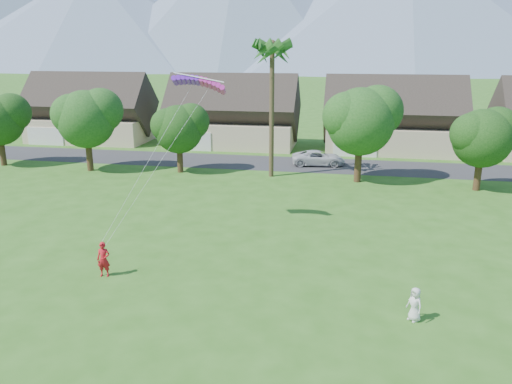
% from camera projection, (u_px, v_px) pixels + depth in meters
% --- Properties ---
extents(ground, '(500.00, 500.00, 0.00)m').
position_uv_depth(ground, '(210.00, 351.00, 20.02)').
color(ground, '#2D6019').
rests_on(ground, ground).
extents(street, '(90.00, 7.00, 0.01)m').
position_uv_depth(street, '(298.00, 164.00, 52.13)').
color(street, '#2D2D30').
rests_on(street, ground).
extents(kite_flyer, '(0.75, 0.54, 1.92)m').
position_uv_depth(kite_flyer, '(104.00, 259.00, 26.32)').
color(kite_flyer, red).
rests_on(kite_flyer, ground).
extents(watcher, '(0.89, 0.91, 1.58)m').
position_uv_depth(watcher, '(415.00, 304.00, 22.04)').
color(watcher, silver).
rests_on(watcher, ground).
extents(parked_car, '(5.71, 3.14, 1.51)m').
position_uv_depth(parked_car, '(318.00, 158.00, 51.55)').
color(parked_car, silver).
rests_on(parked_car, ground).
extents(mountain_ridge, '(540.00, 240.00, 70.00)m').
position_uv_depth(mountain_ridge, '(366.00, 13.00, 255.62)').
color(mountain_ridge, slate).
rests_on(mountain_ridge, ground).
extents(houses_row, '(72.75, 8.19, 8.86)m').
position_uv_depth(houses_row, '(311.00, 120.00, 59.58)').
color(houses_row, beige).
rests_on(houses_row, ground).
extents(tree_row, '(62.27, 6.67, 8.45)m').
position_uv_depth(tree_row, '(280.00, 126.00, 45.23)').
color(tree_row, '#47301C').
rests_on(tree_row, ground).
extents(fan_palm, '(3.00, 3.00, 13.80)m').
position_uv_depth(fan_palm, '(272.00, 47.00, 44.01)').
color(fan_palm, '#4C3D26').
rests_on(fan_palm, ground).
extents(parafoil_kite, '(3.42, 1.15, 0.50)m').
position_uv_depth(parafoil_kite, '(200.00, 81.00, 31.34)').
color(parafoil_kite, '#6C1BCE').
rests_on(parafoil_kite, ground).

